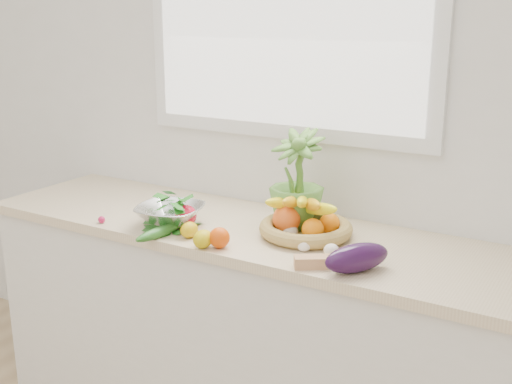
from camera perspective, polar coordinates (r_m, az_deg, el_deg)
The scene contains 18 objects.
back_wall at distance 2.64m, azimuth 2.66°, elevation 8.07°, with size 4.50×0.02×2.70m, color white.
counter_cabinet at distance 2.68m, azimuth -0.72°, elevation -12.63°, with size 2.20×0.58×0.86m, color silver.
countertop at distance 2.49m, azimuth -0.75°, elevation -3.49°, with size 2.24×0.62×0.04m, color beige.
orange_loose at distance 2.26m, azimuth -3.27°, elevation -4.08°, with size 0.07×0.07×0.07m, color #DE4807.
lemon_a at distance 2.37m, azimuth -5.95°, elevation -3.36°, with size 0.06×0.07×0.06m, color #CEA30B.
lemon_b at distance 2.26m, azimuth -4.74°, elevation -4.18°, with size 0.07×0.08×0.07m, color gold.
lemon_c at distance 2.09m, azimuth 9.14°, elevation -6.16°, with size 0.06×0.07×0.06m, color #D9DD0C.
apple at distance 2.49m, azimuth -6.26°, elevation -2.09°, with size 0.08×0.08×0.08m, color red.
ginger at distance 2.10m, azimuth 5.06°, elevation -6.22°, with size 0.12×0.05×0.04m, color tan.
garlic_a at distance 2.23m, azimuth 4.29°, elevation -4.75°, with size 0.05×0.05×0.04m, color white.
garlic_b at distance 2.35m, azimuth 3.07°, elevation -3.54°, with size 0.06×0.06×0.05m, color beige.
garlic_c at distance 2.20m, azimuth 6.72°, elevation -5.16°, with size 0.05×0.05×0.04m, color white.
eggplant at distance 2.07m, azimuth 8.96°, elevation -5.80°, with size 0.09×0.24×0.09m, color #290E34.
cucumber at distance 2.38m, azimuth -8.68°, elevation -3.58°, with size 0.04×0.22×0.04m, color #1B5C1B.
radish at distance 2.59m, azimuth -13.57°, elevation -2.41°, with size 0.03×0.03×0.03m, color #BA174A.
potted_herb at distance 2.41m, azimuth 3.65°, elevation 1.22°, with size 0.21×0.21×0.37m, color #528631.
fruit_basket at distance 2.37m, azimuth 4.38°, elevation -2.74°, with size 0.45×0.45×0.18m.
colander_with_spinach at distance 2.49m, azimuth -7.64°, elevation -1.58°, with size 0.30×0.30×0.13m.
Camera 1 is at (1.23, -0.05, 1.70)m, focal length 45.00 mm.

